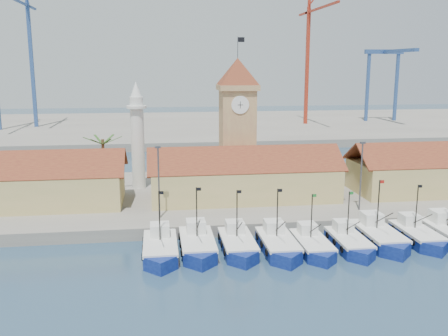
{
  "coord_description": "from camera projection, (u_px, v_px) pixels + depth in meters",
  "views": [
    {
      "loc": [
        -12.03,
        -48.08,
        20.09
      ],
      "look_at": [
        -3.11,
        18.0,
        6.36
      ],
      "focal_mm": 40.0,
      "sensor_mm": 36.0,
      "label": 1
    }
  ],
  "objects": [
    {
      "name": "crane_blue_near",
      "position": [
        29.0,
        46.0,
        144.6
      ],
      "size": [
        1.0,
        30.39,
        43.05
      ],
      "color": "#2D4D8A",
      "rests_on": "terminal"
    },
    {
      "name": "boat_6",
      "position": [
        380.0,
        238.0,
        56.94
      ],
      "size": [
        3.75,
        10.27,
        7.77
      ],
      "color": "#0B1659",
      "rests_on": "ground"
    },
    {
      "name": "palm_tree",
      "position": [
        104.0,
        161.0,
        73.65
      ],
      "size": [
        5.6,
        5.03,
        8.39
      ],
      "color": "brown",
      "rests_on": "quay"
    },
    {
      "name": "hall_left",
      "position": [
        8.0,
        188.0,
        66.71
      ],
      "size": [
        31.2,
        10.13,
        7.61
      ],
      "color": "tan",
      "rests_on": "quay"
    },
    {
      "name": "minaret",
      "position": [
        138.0,
        135.0,
        75.55
      ],
      "size": [
        3.0,
        3.0,
        16.3
      ],
      "color": "silver",
      "rests_on": "quay"
    },
    {
      "name": "boat_2",
      "position": [
        238.0,
        246.0,
        54.58
      ],
      "size": [
        3.47,
        9.5,
        7.19
      ],
      "color": "#0B1659",
      "rests_on": "ground"
    },
    {
      "name": "clock_tower",
      "position": [
        237.0,
        121.0,
        75.12
      ],
      "size": [
        5.8,
        5.8,
        22.7
      ],
      "color": "tan",
      "rests_on": "quay"
    },
    {
      "name": "boat_4",
      "position": [
        313.0,
        246.0,
        54.55
      ],
      "size": [
        3.26,
        8.92,
        6.75
      ],
      "color": "#0B1659",
      "rests_on": "ground"
    },
    {
      "name": "lamp_posts",
      "position": [
        259.0,
        176.0,
        62.7
      ],
      "size": [
        80.7,
        0.25,
        9.03
      ],
      "color": "#3F3F44",
      "rests_on": "quay"
    },
    {
      "name": "quay",
      "position": [
        239.0,
        196.0,
        75.44
      ],
      "size": [
        140.0,
        32.0,
        1.5
      ],
      "primitive_type": "cube",
      "color": "gray",
      "rests_on": "ground"
    },
    {
      "name": "hall_center",
      "position": [
        244.0,
        181.0,
        70.9
      ],
      "size": [
        27.04,
        10.13,
        7.61
      ],
      "color": "tan",
      "rests_on": "quay"
    },
    {
      "name": "boat_5",
      "position": [
        350.0,
        243.0,
        55.35
      ],
      "size": [
        3.29,
        9.01,
        6.82
      ],
      "color": "#0B1659",
      "rests_on": "ground"
    },
    {
      "name": "boat_0",
      "position": [
        160.0,
        250.0,
        53.25
      ],
      "size": [
        3.59,
        9.84,
        7.44
      ],
      "color": "#0B1659",
      "rests_on": "ground"
    },
    {
      "name": "crane_red_right",
      "position": [
        310.0,
        47.0,
        151.84
      ],
      "size": [
        1.0,
        35.46,
        42.07
      ],
      "color": "#A52C19",
      "rests_on": "terminal"
    },
    {
      "name": "boat_3",
      "position": [
        279.0,
        246.0,
        54.51
      ],
      "size": [
        3.55,
        9.74,
        7.37
      ],
      "color": "#0B1659",
      "rests_on": "ground"
    },
    {
      "name": "boat_7",
      "position": [
        418.0,
        237.0,
        57.53
      ],
      "size": [
        3.41,
        9.33,
        7.06
      ],
      "color": "#0B1659",
      "rests_on": "ground"
    },
    {
      "name": "terminal",
      "position": [
        195.0,
        127.0,
        158.87
      ],
      "size": [
        240.0,
        80.0,
        2.0
      ],
      "primitive_type": "cube",
      "color": "gray",
      "rests_on": "ground"
    },
    {
      "name": "gantry",
      "position": [
        388.0,
        66.0,
        159.9
      ],
      "size": [
        13.0,
        22.0,
        23.2
      ],
      "color": "#2D4D8A",
      "rests_on": "terminal"
    },
    {
      "name": "boat_1",
      "position": [
        198.0,
        246.0,
        54.32
      ],
      "size": [
        3.65,
        10.0,
        7.57
      ],
      "color": "#0B1659",
      "rests_on": "ground"
    },
    {
      "name": "ground",
      "position": [
        276.0,
        261.0,
        52.3
      ],
      "size": [
        400.0,
        400.0,
        0.0
      ],
      "primitive_type": "plane",
      "color": "#1C364B",
      "rests_on": "ground"
    }
  ]
}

